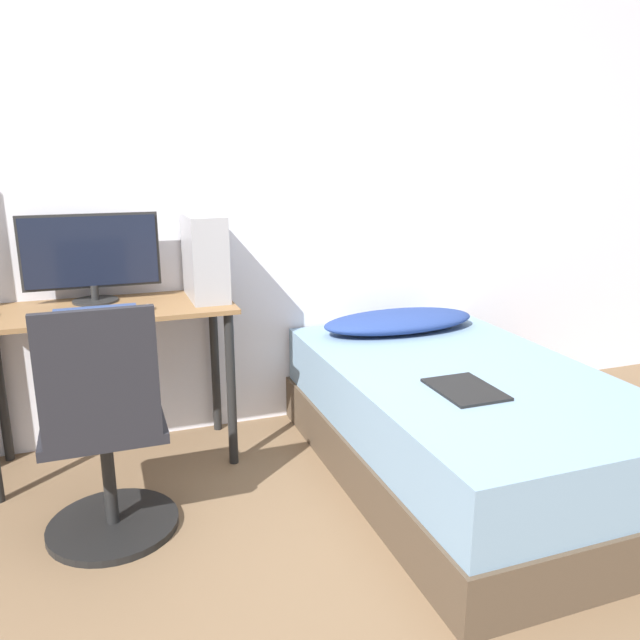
{
  "coord_description": "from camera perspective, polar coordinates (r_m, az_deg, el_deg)",
  "views": [
    {
      "loc": [
        -0.55,
        -1.68,
        1.47
      ],
      "look_at": [
        0.35,
        0.82,
        0.75
      ],
      "focal_mm": 35.0,
      "sensor_mm": 36.0,
      "label": 1
    }
  ],
  "objects": [
    {
      "name": "ground_plane",
      "position": [
        2.29,
        -1.38,
        -24.62
      ],
      "size": [
        14.0,
        14.0,
        0.0
      ],
      "primitive_type": "plane",
      "color": "brown"
    },
    {
      "name": "wall_back",
      "position": [
        3.28,
        -10.32,
        11.08
      ],
      "size": [
        8.0,
        0.05,
        2.5
      ],
      "color": "silver",
      "rests_on": "ground_plane"
    },
    {
      "name": "desk",
      "position": [
        3.06,
        -18.63,
        -1.32
      ],
      "size": [
        1.13,
        0.51,
        0.78
      ],
      "color": "brown",
      "rests_on": "ground_plane"
    },
    {
      "name": "office_chair",
      "position": [
        2.55,
        -18.97,
        -11.15
      ],
      "size": [
        0.51,
        0.51,
        0.96
      ],
      "color": "black",
      "rests_on": "ground_plane"
    },
    {
      "name": "bed",
      "position": [
        2.99,
        12.94,
        -9.2
      ],
      "size": [
        1.14,
        1.86,
        0.52
      ],
      "color": "#4C3D2D",
      "rests_on": "ground_plane"
    },
    {
      "name": "pillow",
      "position": [
        3.42,
        7.25,
        -0.1
      ],
      "size": [
        0.87,
        0.36,
        0.11
      ],
      "color": "navy",
      "rests_on": "bed"
    },
    {
      "name": "magazine",
      "position": [
        2.64,
        13.14,
        -6.19
      ],
      "size": [
        0.24,
        0.32,
        0.01
      ],
      "color": "black",
      "rests_on": "bed"
    },
    {
      "name": "monitor",
      "position": [
        3.11,
        -20.19,
        5.55
      ],
      "size": [
        0.62,
        0.21,
        0.42
      ],
      "color": "black",
      "rests_on": "desk"
    },
    {
      "name": "keyboard",
      "position": [
        2.92,
        -19.85,
        0.76
      ],
      "size": [
        0.35,
        0.12,
        0.02
      ],
      "color": "#33477A",
      "rests_on": "desk"
    },
    {
      "name": "pc_tower",
      "position": [
        3.06,
        -10.5,
        5.72
      ],
      "size": [
        0.17,
        0.38,
        0.4
      ],
      "color": "#99999E",
      "rests_on": "desk"
    },
    {
      "name": "mouse",
      "position": [
        2.93,
        -15.44,
        1.15
      ],
      "size": [
        0.06,
        0.09,
        0.02
      ],
      "color": "silver",
      "rests_on": "desk"
    }
  ]
}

